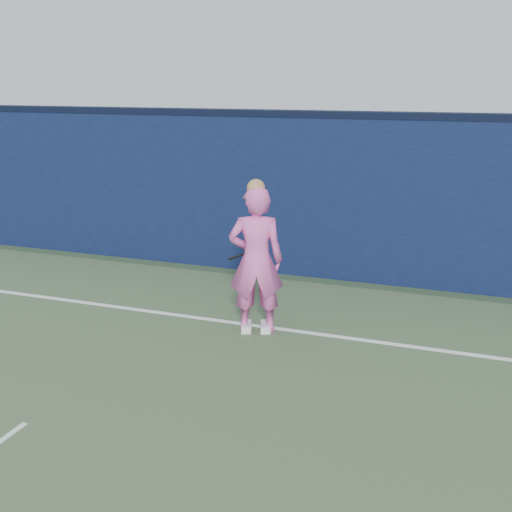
% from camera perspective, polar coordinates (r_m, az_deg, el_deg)
% --- Properties ---
extents(backstop_wall, '(24.00, 0.40, 2.50)m').
position_cam_1_polar(backstop_wall, '(10.59, -1.32, 5.58)').
color(backstop_wall, '#0D1139').
rests_on(backstop_wall, ground).
extents(wall_cap, '(24.00, 0.42, 0.10)m').
position_cam_1_polar(wall_cap, '(10.45, -1.36, 12.62)').
color(wall_cap, black).
rests_on(wall_cap, backstop_wall).
extents(player, '(0.78, 0.64, 1.92)m').
position_cam_1_polar(player, '(7.84, -0.00, -0.36)').
color(player, '#ED5CB2').
rests_on(player, ground).
extents(racket, '(0.45, 0.33, 0.28)m').
position_cam_1_polar(racket, '(8.30, -0.06, 0.46)').
color(racket, black).
rests_on(racket, ground).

